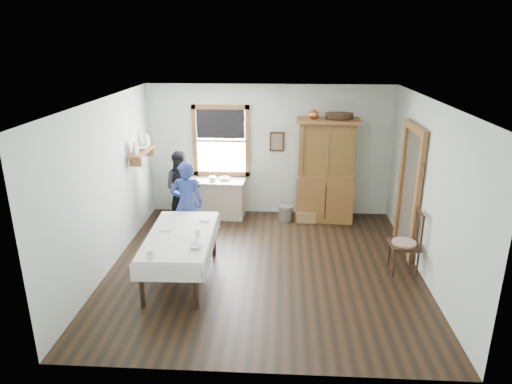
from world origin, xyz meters
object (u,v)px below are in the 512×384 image
Objects in this scene: woman_blue at (187,207)px; china_hutch at (326,171)px; dining_table at (181,256)px; wicker_basket at (306,216)px; pail at (286,213)px; work_counter at (212,198)px; figure_dark at (183,191)px; spindle_chair at (405,242)px.

china_hutch is at bearing -162.89° from woman_blue.
china_hutch reaches higher than dining_table.
wicker_basket is (-0.36, -0.13, -0.93)m from china_hutch.
pail is 0.81× the size of wicker_basket.
work_counter is 0.71m from figure_dark.
wicker_basket is (2.04, 2.45, -0.27)m from dining_table.
dining_table is at bearing -129.68° from wicker_basket.
work_counter is at bearing -110.04° from woman_blue.
wicker_basket is at bearing -156.66° from china_hutch.
spindle_chair is at bearing 6.75° from dining_table.
spindle_chair is 3.71m from woman_blue.
spindle_chair is 2.76× the size of wicker_basket.
woman_blue reaches higher than work_counter.
pail is at bearing -169.43° from china_hutch.
china_hutch is 1.01m from wicker_basket.
spindle_chair reaches higher than pail.
pail is at bearing 56.98° from dining_table.
woman_blue is (-3.62, 0.81, 0.20)m from spindle_chair.
dining_table reaches higher than wicker_basket.
china_hutch is 1.51× the size of figure_dark.
spindle_chair is at bearing -54.80° from wicker_basket.
dining_table is 1.31× the size of woman_blue.
china_hutch reaches higher than work_counter.
woman_blue is 1.05× the size of figure_dark.
woman_blue is at bearing 168.14° from spindle_chair.
figure_dark is (-2.84, -0.37, -0.35)m from china_hutch.
work_counter is 1.45m from woman_blue.
wicker_basket is at bearing -161.61° from woman_blue.
pail is (1.62, 2.49, -0.22)m from dining_table.
woman_blue is 1.05m from figure_dark.
work_counter is 4.50× the size of pail.
wicker_basket is at bearing -4.46° from pail.
dining_table reaches higher than pail.
china_hutch is 1.44× the size of woman_blue.
china_hutch is at bearing 47.15° from dining_table.
pail reaches higher than wicker_basket.
china_hutch reaches higher than spindle_chair.
china_hutch reaches higher than woman_blue.
work_counter is 0.96× the size of woman_blue.
dining_table is at bearing -88.59° from work_counter.
spindle_chair is (3.40, -2.20, 0.13)m from work_counter.
pail is at bearing 132.56° from spindle_chair.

